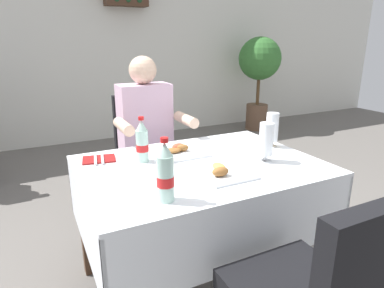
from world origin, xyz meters
TOP-DOWN VIEW (x-y plane):
  - back_wall at (0.00, 3.51)m, footprint 11.00×0.12m
  - main_dining_table at (-0.01, 0.17)m, footprint 1.22×0.89m
  - chair_far_diner_seat at (-0.01, 1.01)m, footprint 0.44×0.50m
  - seated_diner_far at (-0.05, 0.90)m, footprint 0.50×0.46m
  - plate_near_camera at (0.01, -0.01)m, footprint 0.24×0.24m
  - plate_far_diner at (-0.03, 0.37)m, footprint 0.24×0.24m
  - beer_glass_left at (0.31, 0.06)m, footprint 0.08×0.08m
  - beer_glass_middle at (0.51, 0.25)m, footprint 0.07×0.07m
  - cola_bottle_primary at (-0.27, 0.34)m, footprint 0.07×0.07m
  - cola_bottle_secondary at (-0.33, -0.14)m, footprint 0.07×0.07m
  - napkin_cutlery_set at (-0.48, 0.47)m, footprint 0.19×0.20m
  - potted_plant_corner at (2.46, 2.94)m, footprint 0.64×0.64m

SIDE VIEW (x-z plane):
  - chair_far_diner_seat at x=-0.01m, z-range 0.07..1.04m
  - main_dining_table at x=-0.01m, z-range 0.21..0.95m
  - seated_diner_far at x=-0.05m, z-range 0.08..1.34m
  - napkin_cutlery_set at x=-0.48m, z-range 0.74..0.75m
  - plate_far_diner at x=-0.03m, z-range 0.73..0.78m
  - plate_near_camera at x=0.01m, z-range 0.73..0.78m
  - cola_bottle_primary at x=-0.27m, z-range 0.73..0.97m
  - beer_glass_middle at x=0.51m, z-range 0.74..0.95m
  - beer_glass_left at x=0.31m, z-range 0.74..0.95m
  - cola_bottle_secondary at x=-0.33m, z-range 0.72..0.99m
  - potted_plant_corner at x=2.46m, z-range 0.26..1.68m
  - back_wall at x=0.00m, z-range 0.00..2.80m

